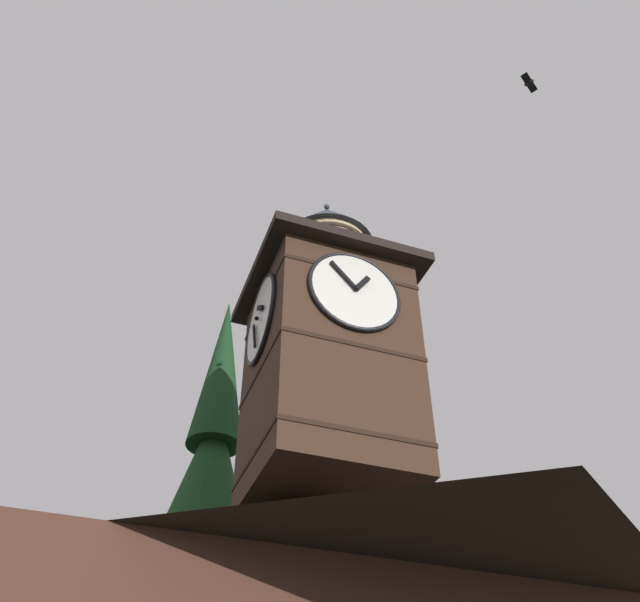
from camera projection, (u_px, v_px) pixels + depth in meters
clock_tower at (328, 345)px, 15.70m from camera, size 3.86×3.86×8.48m
flying_bird_high at (529, 83)px, 19.66m from camera, size 0.70×0.53×0.16m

